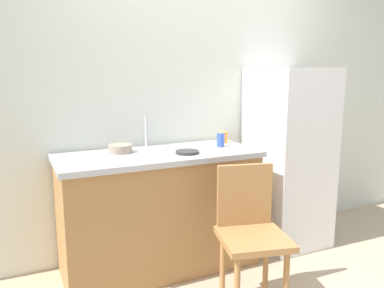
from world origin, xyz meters
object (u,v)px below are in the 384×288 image
Objects in this scene: terracotta_bowl at (120,149)px; hotplate at (187,152)px; chair at (250,230)px; cup_orange at (223,137)px; refrigerator at (287,157)px; cup_blue at (221,140)px.

terracotta_bowl is 1.00× the size of hotplate.
chair is 9.84× the size of cup_orange.
chair is at bearing -74.18° from hotplate.
terracotta_bowl is 0.87m from cup_orange.
terracotta_bowl is (-1.42, 0.12, 0.17)m from refrigerator.
refrigerator is at bearing -5.01° from terracotta_bowl.
cup_blue is 1.18× the size of cup_orange.
cup_blue is at bearing 19.32° from hotplate.
cup_orange reaches higher than chair.
terracotta_bowl is (-0.59, 0.81, 0.42)m from chair.
cup_blue reaches higher than chair.
refrigerator is 1.68× the size of chair.
cup_orange is at bearing 53.94° from cup_blue.
cup_orange reaches higher than terracotta_bowl.
refrigerator reaches higher than terracotta_bowl.
chair is at bearing -103.94° from cup_blue.
terracotta_bowl is at bearing 171.44° from cup_blue.
chair is 5.24× the size of hotplate.
cup_orange is at bearing 164.36° from refrigerator.
refrigerator is at bearing 6.29° from hotplate.
cup_orange is (0.44, 0.26, 0.04)m from hotplate.
cup_blue is (0.17, 0.70, 0.44)m from chair.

